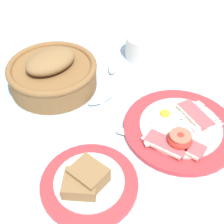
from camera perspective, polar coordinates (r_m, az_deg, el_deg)
name	(u,v)px	position (r m, az deg, el deg)	size (l,w,h in m)	color
ground_plane	(135,148)	(0.66, 4.14, -6.62)	(3.00, 3.00, 0.00)	#A3BCD1
breakfast_plate	(180,129)	(0.69, 12.36, -3.11)	(0.25, 0.25, 0.04)	red
bread_plate	(88,182)	(0.59, -4.39, -12.65)	(0.18, 0.18, 0.05)	red
sugar_cup	(143,46)	(0.89, 5.77, 11.96)	(0.10, 0.10, 0.07)	white
bread_basket	(53,73)	(0.79, -10.82, 7.06)	(0.22, 0.22, 0.10)	brown
teaspoon_by_saucer	(112,72)	(0.84, -0.04, 7.26)	(0.13, 0.17, 0.01)	silver
teaspoon_near_cup	(120,132)	(0.68, 1.44, -3.63)	(0.18, 0.10, 0.01)	silver
teaspoon_stray	(108,95)	(0.77, -0.69, 3.10)	(0.19, 0.05, 0.01)	silver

